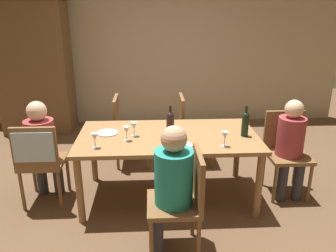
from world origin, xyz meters
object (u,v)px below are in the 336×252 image
Objects in this scene: armoire_cabinet at (35,66)px; person_man_guest at (171,183)px; dining_table at (168,142)px; chair_far_right at (190,125)px; chair_far_left at (126,126)px; chair_near at (184,196)px; person_man_bearded at (291,142)px; wine_bottle_tall_green at (170,124)px; dinner_plate_guest_left at (107,133)px; chair_right_end at (286,147)px; wine_glass_far at (134,126)px; person_woman_host at (42,144)px; dinner_plate_host at (180,146)px; wine_glass_near_right at (95,137)px; wine_glass_centre at (225,136)px; wine_glass_near_left at (127,131)px; chair_left_end at (38,155)px; wine_bottle_dark_red at (245,123)px.

armoire_cabinet reaches higher than person_man_guest.
chair_far_right is (0.34, 0.88, -0.13)m from dining_table.
chair_far_left is at bearing -90.00° from chair_far_right.
person_man_bearded is (1.23, 0.85, 0.11)m from chair_near.
wine_bottle_tall_green is 0.70m from dinner_plate_guest_left.
chair_right_end reaches higher than wine_glass_far.
person_woman_host reaches higher than dinner_plate_host.
dinner_plate_host is (0.08, -0.22, -0.14)m from wine_bottle_tall_green.
person_man_bearded is at bearing -1.11° from dining_table.
armoire_cabinet is at bearing 117.54° from wine_glass_near_right.
person_man_guest reaches higher than chair_right_end.
chair_near reaches higher than dining_table.
wine_glass_far reaches higher than dining_table.
wine_glass_centre reaches higher than dinner_plate_guest_left.
wine_glass_near_left is at bearing -9.87° from person_woman_host.
dinner_plate_guest_left is at bearing 16.45° from chair_left_end.
dining_table is 2.04× the size of chair_left_end.
chair_near is 0.17m from person_man_guest.
person_woman_host is 7.53× the size of wine_glass_near_right.
dinner_plate_guest_left is at bearing 79.40° from wine_glass_near_right.
person_man_bearded reaches higher than wine_glass_near_right.
chair_left_end is 0.72m from dinner_plate_guest_left.
wine_glass_near_right is (-0.80, 0.58, 0.31)m from chair_near.
armoire_cabinet reaches higher than chair_far_left.
chair_near is 6.17× the size of wine_glass_far.
person_man_bearded reaches higher than chair_right_end.
chair_near reaches higher than wine_glass_near_left.
chair_near is (-1.23, -0.97, 0.00)m from chair_right_end.
wine_bottle_dark_red reaches higher than chair_far_left.
chair_far_right reaches higher than dinner_plate_guest_left.
wine_glass_far is at bearing 160.19° from wine_glass_centre.
person_man_bearded is (0.00, -0.11, 0.11)m from chair_right_end.
wine_glass_far is 0.62× the size of dinner_plate_host.
armoire_cabinet reaches higher than dining_table.
wine_glass_far is at bearing 146.70° from dinner_plate_host.
person_woman_host is 7.53× the size of wine_glass_centre.
wine_bottle_tall_green is at bearing 15.96° from wine_glass_near_right.
chair_right_end is (3.36, -2.16, -0.56)m from armoire_cabinet.
person_woman_host is (-1.41, 0.90, 0.12)m from chair_near.
wine_glass_far is at bearing 167.61° from wine_bottle_tall_green.
person_man_guest is 3.30× the size of wine_bottle_tall_green.
wine_glass_near_left is (-0.51, 0.75, 0.31)m from chair_near.
armoire_cabinet is 6.25× the size of wine_bottle_tall_green.
chair_near is at bearing -32.74° from person_woman_host.
dining_table is 5.39× the size of wine_bottle_tall_green.
dining_table is 0.40m from wine_glass_far.
wine_bottle_dark_red is at bearing 3.04° from wine_glass_near_left.
chair_far_left is 0.84× the size of person_man_bearded.
armoire_cabinet is 3.75m from person_man_guest.
wine_bottle_dark_red is 2.18× the size of wine_glass_centre.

